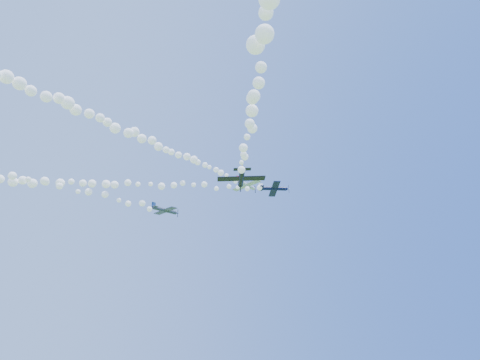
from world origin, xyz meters
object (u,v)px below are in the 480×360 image
plane_white (246,185)px  plane_grey (165,210)px  plane_navy (274,189)px  plane_black (241,178)px

plane_white → plane_grey: plane_white is taller
plane_navy → plane_black: 33.34m
plane_grey → plane_white: bearing=4.4°
plane_navy → plane_black: size_ratio=1.07×
plane_white → plane_black: size_ratio=1.22×
plane_navy → plane_grey: size_ratio=1.05×
plane_white → plane_navy: size_ratio=1.14×
plane_grey → plane_black: 30.06m
plane_white → plane_navy: plane_white is taller
plane_navy → plane_grey: plane_navy is taller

